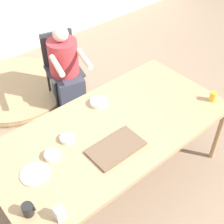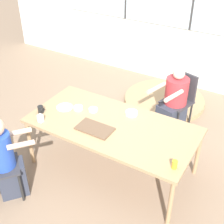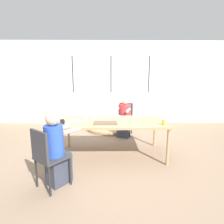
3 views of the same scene
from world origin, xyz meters
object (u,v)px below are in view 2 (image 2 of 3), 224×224
object	(u,v)px
person_woman_green_shirt	(6,161)
bowl_white_shallow	(93,110)
person_man_blue_shirt	(173,104)
coffee_mug	(41,109)
juice_glass	(175,164)
bowl_cereal	(132,113)
bowl_fruit	(78,108)
milk_carton_small	(40,118)
chair_for_man_blue_shirt	(181,96)
folded_table_stack	(164,100)

from	to	relation	value
person_woman_green_shirt	bowl_white_shallow	distance (m)	1.24
person_man_blue_shirt	coffee_mug	world-z (taller)	person_man_blue_shirt
coffee_mug	juice_glass	distance (m)	1.86
bowl_cereal	bowl_fruit	xyz separation A→B (m)	(-0.66, -0.25, -0.00)
person_woman_green_shirt	milk_carton_small	size ratio (longest dim) A/B	10.98
person_woman_green_shirt	bowl_cereal	size ratio (longest dim) A/B	7.11
chair_for_man_blue_shirt	folded_table_stack	bearing A→B (deg)	-33.16
person_woman_green_shirt	person_man_blue_shirt	world-z (taller)	person_woman_green_shirt
bowl_fruit	folded_table_stack	distance (m)	2.04
juice_glass	bowl_white_shallow	xyz separation A→B (m)	(-1.30, 0.46, -0.03)
chair_for_man_blue_shirt	coffee_mug	bearing A→B (deg)	67.16
bowl_white_shallow	bowl_cereal	bearing A→B (deg)	21.06
person_woman_green_shirt	milk_carton_small	world-z (taller)	person_woman_green_shirt
chair_for_man_blue_shirt	folded_table_stack	xyz separation A→B (m)	(-0.44, 0.50, -0.48)
coffee_mug	bowl_cereal	bearing A→B (deg)	28.49
chair_for_man_blue_shirt	bowl_cereal	world-z (taller)	chair_for_man_blue_shirt
juice_glass	bowl_cereal	size ratio (longest dim) A/B	0.60
bowl_white_shallow	folded_table_stack	size ratio (longest dim) A/B	0.08
person_woman_green_shirt	bowl_cereal	bearing A→B (deg)	94.03
chair_for_man_blue_shirt	person_man_blue_shirt	distance (m)	0.19
person_man_blue_shirt	bowl_cereal	distance (m)	0.99
juice_glass	person_woman_green_shirt	bearing A→B (deg)	-159.06
chair_for_man_blue_shirt	juice_glass	distance (m)	1.82
juice_glass	bowl_white_shallow	size ratio (longest dim) A/B	0.79
person_woman_green_shirt	folded_table_stack	size ratio (longest dim) A/B	0.78
bowl_white_shallow	bowl_fruit	size ratio (longest dim) A/B	0.99
coffee_mug	juice_glass	world-z (taller)	same
person_man_blue_shirt	bowl_cereal	world-z (taller)	person_man_blue_shirt
bowl_white_shallow	folded_table_stack	distance (m)	1.93
juice_glass	milk_carton_small	xyz separation A→B (m)	(-1.72, -0.08, 0.00)
chair_for_man_blue_shirt	person_woman_green_shirt	size ratio (longest dim) A/B	0.79
chair_for_man_blue_shirt	coffee_mug	xyz separation A→B (m)	(-1.31, -1.65, 0.24)
coffee_mug	milk_carton_small	distance (m)	0.21
bowl_fruit	milk_carton_small	bearing A→B (deg)	-117.10
person_woman_green_shirt	person_man_blue_shirt	distance (m)	2.52
folded_table_stack	bowl_cereal	bearing A→B (deg)	-84.53
chair_for_man_blue_shirt	coffee_mug	distance (m)	2.12
chair_for_man_blue_shirt	bowl_cereal	xyz separation A→B (m)	(-0.29, -1.09, 0.21)
bowl_fruit	juice_glass	bearing A→B (deg)	-14.51
chair_for_man_blue_shirt	juice_glass	bearing A→B (deg)	123.16
juice_glass	coffee_mug	bearing A→B (deg)	177.56
bowl_cereal	bowl_fruit	bearing A→B (deg)	-158.98
bowl_white_shallow	bowl_fruit	bearing A→B (deg)	-159.06
juice_glass	bowl_cereal	distance (m)	1.04
milk_carton_small	person_man_blue_shirt	bearing A→B (deg)	55.31
coffee_mug	person_man_blue_shirt	bearing A→B (deg)	49.43
chair_for_man_blue_shirt	person_woman_green_shirt	bearing A→B (deg)	78.91
coffee_mug	chair_for_man_blue_shirt	bearing A→B (deg)	51.41
person_woman_green_shirt	bowl_white_shallow	bearing A→B (deg)	107.29
juice_glass	bowl_cereal	xyz separation A→B (m)	(-0.83, 0.64, -0.03)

